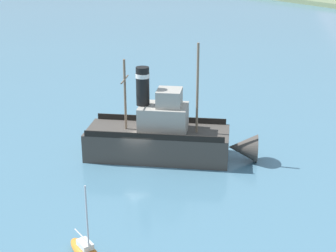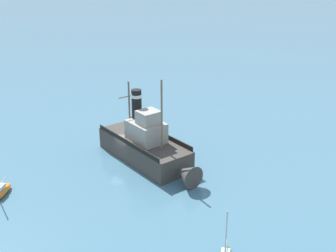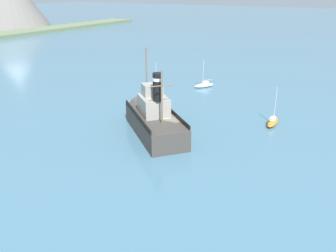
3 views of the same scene
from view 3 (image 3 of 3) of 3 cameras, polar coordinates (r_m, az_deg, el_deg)
ground_plane at (r=42.28m, az=0.81°, el=-1.73°), size 600.00×600.00×0.00m
old_tugboat at (r=42.88m, az=-2.34°, el=1.22°), size 11.99×13.09×9.90m
sailboat_green at (r=60.75m, az=-2.08°, el=5.95°), size 3.82×1.17×4.90m
sailboat_white at (r=63.59m, az=5.83°, el=6.56°), size 3.75×3.06×4.90m
sailboat_orange at (r=47.75m, az=16.45°, el=0.68°), size 3.83×1.20×4.90m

